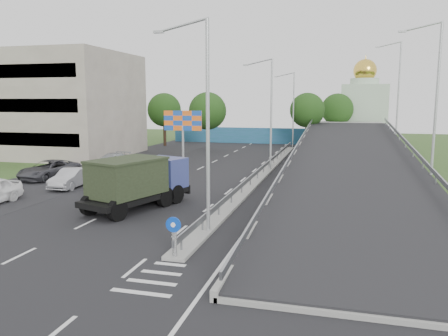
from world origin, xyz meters
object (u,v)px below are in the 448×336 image
(sign_bollard, at_px, (174,237))
(lamp_post_far, at_px, (292,106))
(dump_truck, at_px, (138,180))
(parked_car_c, at_px, (49,170))
(church, at_px, (363,108))
(billboard, at_px, (183,124))
(lamp_post_near, at_px, (204,115))
(parked_car_b, at_px, (72,178))
(lamp_post_mid, at_px, (269,108))
(parked_car_d, at_px, (112,160))

(sign_bollard, height_order, lamp_post_far, lamp_post_far)
(lamp_post_far, bearing_deg, dump_truck, -98.55)
(lamp_post_far, height_order, parked_car_c, lamp_post_far)
(church, relative_size, billboard, 2.51)
(lamp_post_near, relative_size, church, 0.73)
(parked_car_b, height_order, parked_car_c, parked_car_c)
(lamp_post_mid, relative_size, lamp_post_far, 1.00)
(sign_bollard, height_order, billboard, billboard)
(lamp_post_near, height_order, parked_car_b, lamp_post_near)
(sign_bollard, distance_m, church, 58.84)
(lamp_post_near, distance_m, lamp_post_mid, 20.00)
(parked_car_c, bearing_deg, church, 65.38)
(billboard, bearing_deg, lamp_post_mid, -12.38)
(parked_car_c, bearing_deg, dump_truck, -24.46)
(lamp_post_far, relative_size, parked_car_b, 2.26)
(sign_bollard, distance_m, lamp_post_near, 6.12)
(lamp_post_mid, distance_m, church, 35.41)
(sign_bollard, distance_m, lamp_post_mid, 24.30)
(lamp_post_far, height_order, church, church)
(parked_car_b, bearing_deg, parked_car_c, 141.17)
(dump_truck, height_order, parked_car_d, dump_truck)
(lamp_post_mid, height_order, parked_car_d, lamp_post_mid)
(lamp_post_near, bearing_deg, parked_car_b, 146.86)
(lamp_post_near, relative_size, dump_truck, 1.33)
(parked_car_c, bearing_deg, parked_car_b, -26.97)
(sign_bollard, height_order, parked_car_d, sign_bollard)
(lamp_post_far, bearing_deg, sign_bollard, -90.14)
(parked_car_b, bearing_deg, dump_truck, -34.95)
(parked_car_b, distance_m, parked_car_c, 4.91)
(lamp_post_near, relative_size, parked_car_d, 2.15)
(lamp_post_near, height_order, dump_truck, lamp_post_near)
(church, bearing_deg, parked_car_d, -125.41)
(lamp_post_near, distance_m, parked_car_b, 16.51)
(dump_truck, relative_size, parked_car_c, 1.36)
(dump_truck, bearing_deg, church, 91.74)
(church, relative_size, parked_car_c, 2.48)
(lamp_post_near, xyz_separation_m, parked_car_b, (-13.15, 8.59, -5.07))
(lamp_post_near, bearing_deg, parked_car_d, 129.62)
(lamp_post_near, xyz_separation_m, parked_car_d, (-15.33, 18.52, -5.13))
(church, height_order, dump_truck, church)
(lamp_post_mid, distance_m, parked_car_d, 16.23)
(sign_bollard, distance_m, dump_truck, 9.45)
(lamp_post_mid, bearing_deg, sign_bollard, -90.26)
(dump_truck, bearing_deg, parked_car_b, 167.84)
(billboard, distance_m, parked_car_d, 7.94)
(lamp_post_mid, xyz_separation_m, parked_car_b, (-13.15, -11.41, -5.07))
(sign_bollard, height_order, lamp_post_near, lamp_post_near)
(lamp_post_far, height_order, dump_truck, lamp_post_far)
(lamp_post_near, distance_m, dump_truck, 7.85)
(parked_car_d, bearing_deg, parked_car_c, -100.95)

